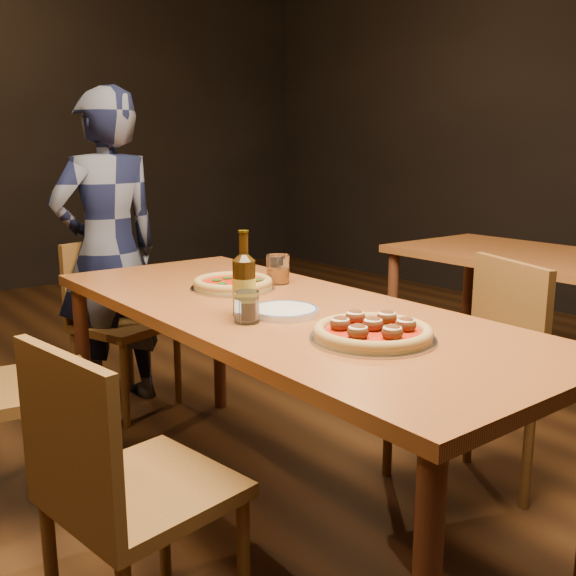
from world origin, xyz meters
TOP-DOWN VIEW (x-y plane):
  - ground at (0.00, 0.00)m, footprint 9.00×9.00m
  - table_main at (0.00, 0.00)m, footprint 0.80×2.00m
  - chair_main_nw at (-0.64, -0.29)m, footprint 0.46×0.46m
  - chair_main_sw at (-0.68, 0.54)m, footprint 0.50×0.50m
  - chair_main_e at (0.59, -0.30)m, footprint 0.55×0.55m
  - chair_end at (-0.03, 1.21)m, footprint 0.51×0.51m
  - pizza_meatball at (-0.03, -0.47)m, footprint 0.35×0.35m
  - pizza_margherita at (0.03, 0.33)m, footprint 0.32×0.32m
  - plate_stack at (-0.06, -0.10)m, footprint 0.22×0.22m
  - beer_bottle at (-0.16, -0.03)m, footprint 0.07×0.07m
  - water_glass at (-0.20, -0.11)m, footprint 0.08×0.08m
  - amber_glass at (0.22, 0.30)m, footprint 0.09×0.09m
  - diner at (-0.05, 1.31)m, footprint 0.60×0.42m

SIDE VIEW (x-z plane):
  - ground at x=0.00m, z-range 0.00..0.00m
  - chair_end at x=-0.03m, z-range 0.00..0.87m
  - chair_main_nw at x=-0.64m, z-range 0.00..0.87m
  - chair_main_e at x=0.59m, z-range 0.00..0.91m
  - chair_main_sw at x=-0.68m, z-range 0.00..0.94m
  - table_main at x=0.00m, z-range 0.30..1.05m
  - plate_stack at x=-0.06m, z-range 0.75..0.77m
  - pizza_margherita at x=0.03m, z-range 0.75..0.79m
  - pizza_meatball at x=-0.03m, z-range 0.74..0.81m
  - diner at x=-0.05m, z-range 0.00..1.55m
  - water_glass at x=-0.20m, z-range 0.75..0.85m
  - amber_glass at x=0.22m, z-range 0.75..0.86m
  - beer_bottle at x=-0.16m, z-range 0.71..0.98m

